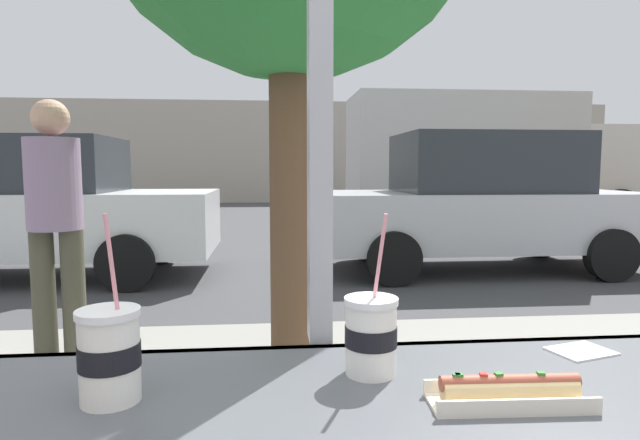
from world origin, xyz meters
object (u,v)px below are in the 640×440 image
at_px(soda_cup_left, 371,334).
at_px(box_truck, 488,156).
at_px(hotdog_tray_near, 509,391).
at_px(soda_cup_right, 110,354).
at_px(parked_car_white, 22,207).
at_px(parked_car_silver, 480,203).
at_px(pedestrian, 55,214).

distance_m(soda_cup_left, box_truck, 12.38).
xyz_separation_m(soda_cup_left, box_truck, (5.00, 11.31, 0.61)).
bearing_deg(hotdog_tray_near, soda_cup_right, 173.34).
height_order(soda_cup_right, parked_car_white, parked_car_white).
relative_size(soda_cup_right, hotdog_tray_near, 1.19).
relative_size(hotdog_tray_near, parked_car_silver, 0.06).
relative_size(parked_car_white, parked_car_silver, 1.07).
relative_size(soda_cup_right, parked_car_white, 0.07).
xyz_separation_m(parked_car_silver, pedestrian, (-4.09, -3.40, 0.17)).
height_order(hotdog_tray_near, pedestrian, pedestrian).
height_order(parked_car_white, pedestrian, pedestrian).
relative_size(soda_cup_left, soda_cup_right, 0.97).
bearing_deg(pedestrian, parked_car_silver, 39.73).
xyz_separation_m(soda_cup_right, box_truck, (5.45, 11.38, 0.60)).
bearing_deg(soda_cup_right, box_truck, 64.41).
distance_m(parked_car_white, parked_car_silver, 5.81).
relative_size(soda_cup_left, parked_car_white, 0.07).
bearing_deg(box_truck, soda_cup_left, -113.87).
relative_size(soda_cup_left, box_truck, 0.04).
bearing_deg(box_truck, parked_car_white, -146.28).
height_order(box_truck, pedestrian, box_truck).
bearing_deg(parked_car_silver, box_truck, 66.23).
bearing_deg(soda_cup_right, pedestrian, 112.93).
height_order(soda_cup_right, pedestrian, pedestrian).
distance_m(soda_cup_right, box_truck, 12.63).
bearing_deg(soda_cup_right, soda_cup_left, 9.48).
bearing_deg(parked_car_white, pedestrian, -63.14).
height_order(soda_cup_right, parked_car_silver, parked_car_silver).
relative_size(parked_car_white, box_truck, 0.66).
relative_size(parked_car_silver, pedestrian, 2.64).
xyz_separation_m(parked_car_white, box_truck, (8.23, 5.49, 0.77)).
xyz_separation_m(parked_car_white, parked_car_silver, (5.81, 0.00, 0.02)).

